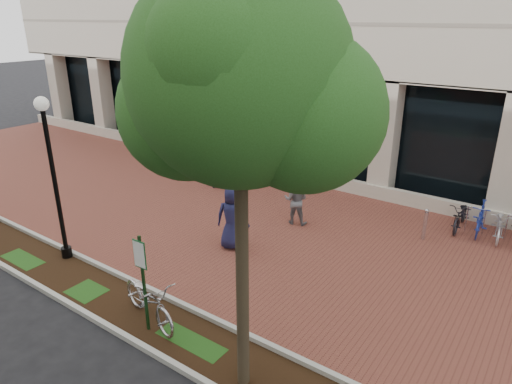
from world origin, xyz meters
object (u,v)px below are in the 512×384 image
Objects in this scene: street_tree at (244,90)px; bike_rack_cluster at (500,224)px; pedestrian_mid at (296,200)px; parking_sign at (142,271)px; pedestrian_right at (233,217)px; pedestrian_left at (217,167)px; lamppost at (53,172)px; bollard at (425,224)px; locked_bicycle at (149,300)px.

bike_rack_cluster is at bearing 73.04° from street_tree.
pedestrian_mid is at bearing 113.44° from street_tree.
parking_sign is 1.40× the size of pedestrian_mid.
parking_sign is at bearing 74.87° from pedestrian_right.
bike_rack_cluster is at bearing -167.01° from pedestrian_right.
lamppost is at bearing 67.23° from pedestrian_left.
pedestrian_right is 5.71m from bollard.
pedestrian_right is (3.48, -3.45, 0.11)m from pedestrian_left.
pedestrian_left is at bearing -71.24° from pedestrian_right.
lamppost is 2.77× the size of pedestrian_mid.
lamppost is 7.10m from pedestrian_mid.
bike_rack_cluster is (6.16, 5.08, -0.48)m from pedestrian_right.
bollard is 2.29m from bike_rack_cluster.
locked_bicycle is 1.08× the size of pedestrian_right.
street_tree is at bearing -0.50° from parking_sign.
bike_rack_cluster reaches higher than bollard.
pedestrian_right reaches higher than pedestrian_mid.
street_tree is at bearing 96.61° from pedestrian_mid.
parking_sign is 0.95m from locked_bicycle.
parking_sign is 0.74× the size of bike_rack_cluster.
parking_sign reaches higher than bollard.
locked_bicycle is at bearing -116.72° from bollard.
locked_bicycle is 10.41m from bike_rack_cluster.
pedestrian_right is 1.92× the size of bollard.
pedestrian_mid is 0.84× the size of pedestrian_right.
bollard is at bearing 82.95° from street_tree.
pedestrian_mid is (-0.18, 6.46, -0.64)m from parking_sign.
lamppost is at bearing 95.65° from locked_bicycle.
lamppost is 4.89m from pedestrian_right.
locked_bicycle is (-0.19, 0.26, -0.90)m from parking_sign.
bike_rack_cluster is (9.64, 1.63, -0.37)m from pedestrian_left.
parking_sign is 0.31× the size of street_tree.
pedestrian_left reaches higher than locked_bicycle.
street_tree reaches higher than parking_sign.
lamppost is at bearing -138.77° from bollard.
parking_sign is 8.50m from bollard.
street_tree is at bearing -6.91° from lamppost.
locked_bicycle reaches higher than bike_rack_cluster.
bollard is (0.94, 7.63, -4.79)m from street_tree.
pedestrian_left is 4.90m from pedestrian_right.
lamppost reaches higher than pedestrian_left.
locked_bicycle is 2.07× the size of bollard.
pedestrian_right reaches higher than bollard.
parking_sign is at bearing -129.05° from locked_bicycle.
bike_rack_cluster is at bearing 37.74° from bollard.
bollard is at bearing 158.33° from pedestrian_left.
locked_bicycle is at bearing 72.79° from pedestrian_right.
bike_rack_cluster is at bearing 166.26° from pedestrian_left.
pedestrian_left is (-4.29, 7.44, -0.59)m from parking_sign.
parking_sign is at bearing 74.80° from pedestrian_mid.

